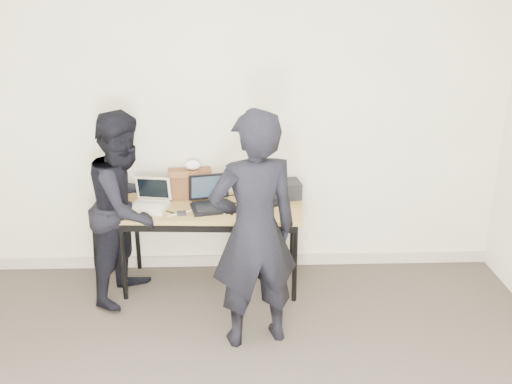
{
  "coord_description": "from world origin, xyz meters",
  "views": [
    {
      "loc": [
        -0.04,
        -2.44,
        2.46
      ],
      "look_at": [
        0.1,
        1.6,
        0.95
      ],
      "focal_mm": 40.0,
      "sensor_mm": 36.0,
      "label": 1
    }
  ],
  "objects_px": {
    "laptop_right": "(263,194)",
    "person_observer": "(126,207)",
    "equipment_box": "(285,189)",
    "person_typist": "(254,232)",
    "laptop_beige": "(150,203)",
    "leather_satchel": "(190,183)",
    "laptop_center": "(211,200)",
    "desk": "(210,213)"
  },
  "relations": [
    {
      "from": "person_typist",
      "to": "person_observer",
      "type": "height_order",
      "value": "person_typist"
    },
    {
      "from": "laptop_beige",
      "to": "laptop_center",
      "type": "relative_size",
      "value": 0.85
    },
    {
      "from": "leather_satchel",
      "to": "person_observer",
      "type": "bearing_deg",
      "value": -150.6
    },
    {
      "from": "laptop_center",
      "to": "laptop_right",
      "type": "distance_m",
      "value": 0.45
    },
    {
      "from": "laptop_center",
      "to": "equipment_box",
      "type": "bearing_deg",
      "value": 5.66
    },
    {
      "from": "laptop_right",
      "to": "person_typist",
      "type": "xyz_separation_m",
      "value": [
        -0.1,
        -0.93,
        0.08
      ]
    },
    {
      "from": "laptop_right",
      "to": "laptop_center",
      "type": "bearing_deg",
      "value": -178.95
    },
    {
      "from": "equipment_box",
      "to": "person_typist",
      "type": "xyz_separation_m",
      "value": [
        -0.3,
        -1.0,
        0.06
      ]
    },
    {
      "from": "laptop_beige",
      "to": "laptop_right",
      "type": "height_order",
      "value": "laptop_right"
    },
    {
      "from": "laptop_right",
      "to": "person_typist",
      "type": "relative_size",
      "value": 0.23
    },
    {
      "from": "equipment_box",
      "to": "person_observer",
      "type": "xyz_separation_m",
      "value": [
        -1.29,
        -0.31,
        -0.02
      ]
    },
    {
      "from": "desk",
      "to": "laptop_right",
      "type": "xyz_separation_m",
      "value": [
        0.44,
        0.13,
        0.11
      ]
    },
    {
      "from": "laptop_right",
      "to": "person_observer",
      "type": "bearing_deg",
      "value": 176.3
    },
    {
      "from": "desk",
      "to": "equipment_box",
      "type": "relative_size",
      "value": 6.2
    },
    {
      "from": "laptop_right",
      "to": "person_typist",
      "type": "distance_m",
      "value": 0.94
    },
    {
      "from": "equipment_box",
      "to": "person_observer",
      "type": "height_order",
      "value": "person_observer"
    },
    {
      "from": "laptop_right",
      "to": "person_observer",
      "type": "relative_size",
      "value": 0.26
    },
    {
      "from": "laptop_beige",
      "to": "equipment_box",
      "type": "distance_m",
      "value": 1.14
    },
    {
      "from": "laptop_beige",
      "to": "laptop_center",
      "type": "xyz_separation_m",
      "value": [
        0.5,
        0.01,
        0.01
      ]
    },
    {
      "from": "leather_satchel",
      "to": "person_typist",
      "type": "height_order",
      "value": "person_typist"
    },
    {
      "from": "person_typist",
      "to": "equipment_box",
      "type": "bearing_deg",
      "value": -121.82
    },
    {
      "from": "desk",
      "to": "laptop_right",
      "type": "height_order",
      "value": "laptop_right"
    },
    {
      "from": "laptop_center",
      "to": "person_typist",
      "type": "bearing_deg",
      "value": -80.1
    },
    {
      "from": "laptop_center",
      "to": "desk",
      "type": "bearing_deg",
      "value": 133.25
    },
    {
      "from": "laptop_beige",
      "to": "person_typist",
      "type": "bearing_deg",
      "value": -33.75
    },
    {
      "from": "laptop_center",
      "to": "equipment_box",
      "type": "distance_m",
      "value": 0.65
    },
    {
      "from": "laptop_center",
      "to": "person_typist",
      "type": "distance_m",
      "value": 0.87
    },
    {
      "from": "person_observer",
      "to": "laptop_center",
      "type": "bearing_deg",
      "value": -60.75
    },
    {
      "from": "desk",
      "to": "person_typist",
      "type": "height_order",
      "value": "person_typist"
    },
    {
      "from": "person_typist",
      "to": "person_observer",
      "type": "relative_size",
      "value": 1.1
    },
    {
      "from": "laptop_right",
      "to": "leather_satchel",
      "type": "height_order",
      "value": "leather_satchel"
    },
    {
      "from": "laptop_right",
      "to": "laptop_beige",
      "type": "bearing_deg",
      "value": 172.65
    },
    {
      "from": "desk",
      "to": "equipment_box",
      "type": "xyz_separation_m",
      "value": [
        0.63,
        0.19,
        0.13
      ]
    },
    {
      "from": "laptop_center",
      "to": "leather_satchel",
      "type": "relative_size",
      "value": 1.05
    },
    {
      "from": "leather_satchel",
      "to": "person_typist",
      "type": "xyz_separation_m",
      "value": [
        0.51,
        -1.04,
        0.01
      ]
    },
    {
      "from": "leather_satchel",
      "to": "person_observer",
      "type": "xyz_separation_m",
      "value": [
        -0.48,
        -0.35,
        -0.07
      ]
    },
    {
      "from": "laptop_beige",
      "to": "leather_satchel",
      "type": "distance_m",
      "value": 0.4
    },
    {
      "from": "laptop_beige",
      "to": "person_typist",
      "type": "relative_size",
      "value": 0.2
    },
    {
      "from": "person_observer",
      "to": "desk",
      "type": "bearing_deg",
      "value": -59.98
    },
    {
      "from": "laptop_beige",
      "to": "laptop_right",
      "type": "relative_size",
      "value": 0.84
    },
    {
      "from": "leather_satchel",
      "to": "laptop_beige",
      "type": "bearing_deg",
      "value": -147.67
    },
    {
      "from": "desk",
      "to": "laptop_right",
      "type": "distance_m",
      "value": 0.47
    }
  ]
}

